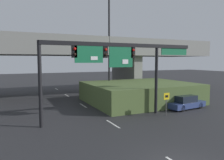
# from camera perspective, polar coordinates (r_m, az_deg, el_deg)

# --- Properties ---
(lane_markings) EXTENTS (0.14, 40.95, 0.01)m
(lane_markings) POSITION_cam_1_polar(r_m,az_deg,el_deg) (21.03, -4.32, -8.63)
(lane_markings) COLOR silver
(lane_markings) RESTS_ON ground
(signal_gantry) EXTENTS (14.27, 0.44, 6.49)m
(signal_gantry) POSITION_cam_1_polar(r_m,az_deg,el_deg) (18.66, 1.18, 5.75)
(signal_gantry) COLOR black
(signal_gantry) RESTS_ON ground
(speed_limit_sign) EXTENTS (0.60, 0.11, 2.16)m
(speed_limit_sign) POSITION_cam_1_polar(r_m,az_deg,el_deg) (20.21, 14.01, -5.24)
(speed_limit_sign) COLOR #4C4C4C
(speed_limit_sign) RESTS_ON ground
(highway_light_pole_near) EXTENTS (0.70, 0.36, 16.82)m
(highway_light_pole_near) POSITION_cam_1_polar(r_m,az_deg,el_deg) (29.33, -0.76, 12.58)
(highway_light_pole_near) COLOR black
(highway_light_pole_near) RESTS_ON ground
(overpass_bridge) EXTENTS (46.44, 9.61, 8.16)m
(overpass_bridge) POSITION_cam_1_polar(r_m,az_deg,el_deg) (31.95, -12.09, 6.79)
(overpass_bridge) COLOR gray
(overpass_bridge) RESTS_ON ground
(grass_embankment) EXTENTS (12.13, 9.99, 2.30)m
(grass_embankment) POSITION_cam_1_polar(r_m,az_deg,el_deg) (26.57, 7.23, -3.22)
(grass_embankment) COLOR #4C6033
(grass_embankment) RESTS_ON ground
(parked_sedan_near_right) EXTENTS (4.48, 2.34, 1.41)m
(parked_sedan_near_right) POSITION_cam_1_polar(r_m,az_deg,el_deg) (24.04, 18.44, -5.55)
(parked_sedan_near_right) COLOR navy
(parked_sedan_near_right) RESTS_ON ground
(parked_sedan_mid_right) EXTENTS (4.59, 2.19, 1.42)m
(parked_sedan_mid_right) POSITION_cam_1_polar(r_m,az_deg,el_deg) (27.61, 19.37, -4.20)
(parked_sedan_mid_right) COLOR silver
(parked_sedan_mid_right) RESTS_ON ground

